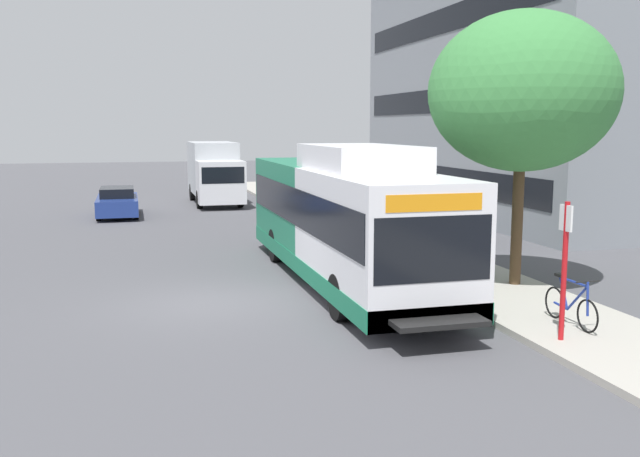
{
  "coord_description": "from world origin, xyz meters",
  "views": [
    {
      "loc": [
        -1.6,
        -16.11,
        4.1
      ],
      "look_at": [
        2.87,
        0.44,
        1.6
      ],
      "focal_mm": 39.45,
      "sensor_mm": 36.0,
      "label": 1
    }
  ],
  "objects": [
    {
      "name": "bicycle_parked",
      "position": [
        6.82,
        -4.2,
        0.56
      ],
      "size": [
        0.52,
        1.76,
        1.02
      ],
      "color": "black",
      "rests_on": "sidewalk_curb"
    },
    {
      "name": "parked_car_far_lane",
      "position": [
        -2.22,
        17.19,
        0.66
      ],
      "size": [
        1.8,
        4.5,
        1.33
      ],
      "color": "navy",
      "rests_on": "ground"
    },
    {
      "name": "sidewalk_curb",
      "position": [
        7.0,
        6.0,
        0.07
      ],
      "size": [
        3.0,
        56.0,
        0.14
      ],
      "primitive_type": "cube",
      "color": "#A8A399",
      "rests_on": "ground"
    },
    {
      "name": "transit_bus",
      "position": [
        3.74,
        1.36,
        1.7
      ],
      "size": [
        2.58,
        12.25,
        3.65
      ],
      "color": "white",
      "rests_on": "ground"
    },
    {
      "name": "bus_stop_sign_pole",
      "position": [
        6.07,
        -5.01,
        1.65
      ],
      "size": [
        0.1,
        0.36,
        2.6
      ],
      "color": "red",
      "rests_on": "sidewalk_curb"
    },
    {
      "name": "ground_plane",
      "position": [
        0.0,
        8.0,
        0.0
      ],
      "size": [
        120.0,
        120.0,
        0.0
      ],
      "primitive_type": "plane",
      "color": "#4C4C51"
    },
    {
      "name": "box_truck_background",
      "position": [
        2.73,
        21.55,
        1.74
      ],
      "size": [
        2.32,
        7.01,
        3.25
      ],
      "color": "silver",
      "rests_on": "ground"
    },
    {
      "name": "street_tree_near_stop",
      "position": [
        7.73,
        -0.56,
        4.93
      ],
      "size": [
        4.59,
        4.59,
        6.75
      ],
      "color": "#4C3823",
      "rests_on": "sidewalk_curb"
    },
    {
      "name": "lattice_comm_tower",
      "position": [
        17.25,
        29.59,
        8.03
      ],
      "size": [
        1.1,
        1.1,
        24.53
      ],
      "color": "#B7B7BC",
      "rests_on": "ground"
    }
  ]
}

